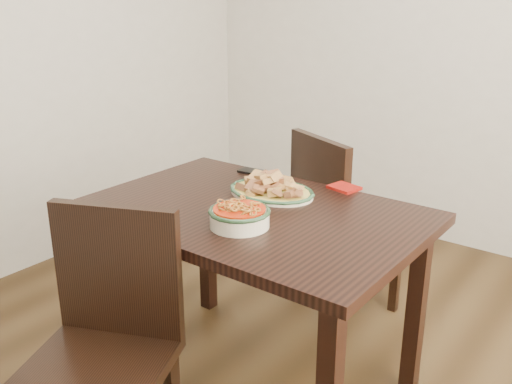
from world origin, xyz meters
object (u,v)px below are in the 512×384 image
Objects in this scene: chair_near at (106,335)px; fish_plate at (272,184)px; dining_table at (253,233)px; smartphone at (254,172)px; chair_far at (336,215)px; noodle_bowl at (239,214)px.

fish_plate is (0.06, 0.79, 0.30)m from chair_near.
fish_plate is (-0.04, 0.17, 0.14)m from dining_table.
fish_plate is at bearing 102.55° from dining_table.
smartphone reaches higher than dining_table.
chair_near is at bearing 111.09° from chair_far.
noodle_bowl reaches higher than dining_table.
fish_plate reaches higher than dining_table.
chair_far is 6.79× the size of smartphone.
chair_far reaches higher than noodle_bowl.
chair_far and chair_near have the same top height.
chair_near is at bearing -98.70° from dining_table.
noodle_bowl is 0.61m from smartphone.
fish_plate is at bearing 113.06° from chair_far.
dining_table is at bearing 57.35° from chair_near.
dining_table is 0.23m from fish_plate.
fish_plate reaches higher than noodle_bowl.
noodle_bowl is 1.63× the size of smartphone.
chair_far reaches higher than fish_plate.
chair_near is at bearing -94.11° from fish_plate.
dining_table is 0.22m from noodle_bowl.
chair_near is 6.79× the size of smartphone.
fish_plate is (-0.01, -0.52, 0.30)m from chair_far.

